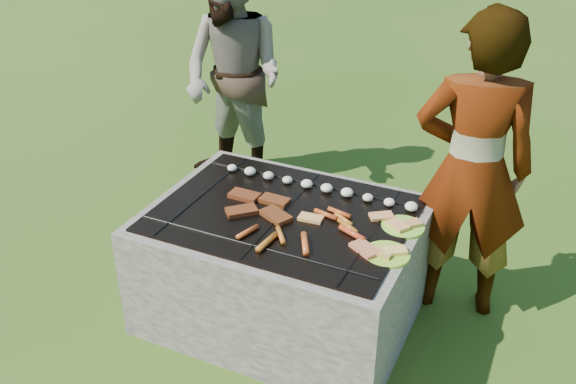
# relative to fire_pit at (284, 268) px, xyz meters

# --- Properties ---
(lawn) EXTENTS (60.00, 60.00, 0.00)m
(lawn) POSITION_rel_fire_pit_xyz_m (0.00, 0.00, -0.28)
(lawn) COLOR #214812
(lawn) RESTS_ON ground
(fire_pit) EXTENTS (1.30, 1.00, 0.62)m
(fire_pit) POSITION_rel_fire_pit_xyz_m (0.00, 0.00, 0.00)
(fire_pit) COLOR gray
(fire_pit) RESTS_ON ground
(mushrooms) EXTENTS (1.06, 0.06, 0.04)m
(mushrooms) POSITION_rel_fire_pit_xyz_m (0.07, 0.28, 0.35)
(mushrooms) COLOR #F4E6CF
(mushrooms) RESTS_ON fire_pit
(pork_slabs) EXTENTS (0.40, 0.29, 0.02)m
(pork_slabs) POSITION_rel_fire_pit_xyz_m (-0.13, -0.01, 0.34)
(pork_slabs) COLOR #9E451C
(pork_slabs) RESTS_ON fire_pit
(sausages) EXTENTS (0.54, 0.48, 0.03)m
(sausages) POSITION_rel_fire_pit_xyz_m (0.19, -0.12, 0.34)
(sausages) COLOR #C35B20
(sausages) RESTS_ON fire_pit
(bread_on_grate) EXTENTS (0.46, 0.43, 0.02)m
(bread_on_grate) POSITION_rel_fire_pit_xyz_m (0.37, -0.02, 0.34)
(bread_on_grate) COLOR tan
(bread_on_grate) RESTS_ON fire_pit
(plate_far) EXTENTS (0.26, 0.26, 0.03)m
(plate_far) POSITION_rel_fire_pit_xyz_m (0.56, 0.12, 0.33)
(plate_far) COLOR #BEE737
(plate_far) RESTS_ON fire_pit
(plate_near) EXTENTS (0.27, 0.27, 0.03)m
(plate_near) POSITION_rel_fire_pit_xyz_m (0.56, -0.12, 0.33)
(plate_near) COLOR #D6FF3C
(plate_near) RESTS_ON fire_pit
(cook) EXTENTS (0.65, 0.50, 1.60)m
(cook) POSITION_rel_fire_pit_xyz_m (0.79, 0.46, 0.52)
(cook) COLOR gray
(cook) RESTS_ON ground
(bystander) EXTENTS (0.88, 0.75, 1.59)m
(bystander) POSITION_rel_fire_pit_xyz_m (-0.93, 1.17, 0.51)
(bystander) COLOR gray
(bystander) RESTS_ON ground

